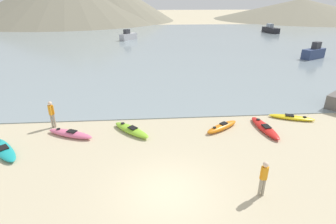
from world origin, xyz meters
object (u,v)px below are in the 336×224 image
Objects in this scene: kayak_on_sand_5 at (292,117)px; person_near_waterline at (52,113)px; kayak_on_sand_3 at (222,127)px; moored_boat_0 at (314,53)px; kayak_on_sand_4 at (70,134)px; kayak_on_sand_1 at (3,149)px; person_near_foreground at (264,177)px; kayak_on_sand_2 at (265,128)px; kayak_on_sand_0 at (131,130)px; moored_boat_2 at (128,36)px; moored_boat_1 at (271,30)px.

kayak_on_sand_5 is 1.68× the size of person_near_waterline.
moored_boat_0 is at bearing 47.64° from kayak_on_sand_3.
kayak_on_sand_1 is at bearing -154.38° from kayak_on_sand_4.
person_near_waterline is 0.46× the size of moored_boat_0.
kayak_on_sand_2 is at bearing 65.32° from person_near_foreground.
kayak_on_sand_3 reaches higher than kayak_on_sand_2.
kayak_on_sand_0 reaches higher than kayak_on_sand_5.
kayak_on_sand_1 is 15.03m from kayak_on_sand_2.
kayak_on_sand_0 is 0.87× the size of kayak_on_sand_4.
moored_boat_0 is (28.53, 18.58, -0.18)m from person_near_waterline.
kayak_on_sand_2 is (14.97, 1.37, 0.00)m from kayak_on_sand_1.
person_near_waterline is (-13.19, 1.42, 0.85)m from kayak_on_sand_2.
person_near_foreground is 0.43× the size of moored_boat_0.
moored_boat_2 is (-8.14, 45.31, -0.16)m from person_near_foreground.
moored_boat_2 is at bearing 143.12° from moored_boat_0.
moored_boat_2 is at bearing 101.72° from kayak_on_sand_3.
person_near_waterline is at bearing 145.94° from person_near_foreground.
person_near_waterline is (-15.68, 0.01, 0.87)m from kayak_on_sand_5.
kayak_on_sand_0 reaches higher than kayak_on_sand_4.
person_near_foreground is (-0.01, -6.03, 0.76)m from kayak_on_sand_3.
kayak_on_sand_3 is 26.66m from moored_boat_0.
kayak_on_sand_4 is at bearing 25.62° from kayak_on_sand_1.
moored_boat_1 is at bearing 65.42° from kayak_on_sand_2.
kayak_on_sand_4 is at bearing 147.62° from person_near_foreground.
kayak_on_sand_2 is 1.97× the size of person_near_foreground.
kayak_on_sand_2 is 1.09× the size of kayak_on_sand_5.
person_near_waterline reaches higher than kayak_on_sand_1.
kayak_on_sand_3 reaches higher than kayak_on_sand_1.
kayak_on_sand_0 is 6.91m from kayak_on_sand_1.
kayak_on_sand_4 reaches higher than kayak_on_sand_1.
kayak_on_sand_1 is 1.00× the size of kayak_on_sand_4.
moored_boat_0 is at bearing 36.16° from kayak_on_sand_4.
kayak_on_sand_0 is 1.06× the size of kayak_on_sand_3.
kayak_on_sand_2 is 11.85m from kayak_on_sand_4.
kayak_on_sand_5 is at bearing -112.73° from moored_boat_1.
kayak_on_sand_4 is 0.79× the size of moored_boat_0.
moored_boat_1 is at bearing 65.41° from person_near_foreground.
kayak_on_sand_0 reaches higher than kayak_on_sand_2.
kayak_on_sand_3 is 0.65× the size of moored_boat_0.
kayak_on_sand_5 is 40.42m from moored_boat_2.
kayak_on_sand_0 is at bearing -179.98° from kayak_on_sand_3.
kayak_on_sand_3 is at bearing -132.36° from moored_boat_0.
moored_boat_1 reaches higher than kayak_on_sand_3.
moored_boat_1 reaches higher than kayak_on_sand_1.
person_near_foreground is at bearing -46.97° from kayak_on_sand_0.
kayak_on_sand_1 reaches higher than kayak_on_sand_5.
moored_boat_0 reaches higher than kayak_on_sand_3.
kayak_on_sand_5 is (2.49, 1.41, -0.03)m from kayak_on_sand_2.
kayak_on_sand_3 is 0.83× the size of kayak_on_sand_4.
kayak_on_sand_2 is 6.34m from person_near_foreground.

